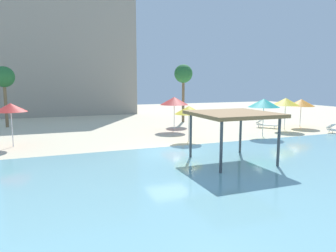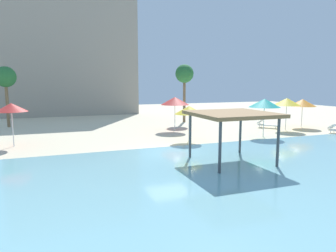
{
  "view_description": "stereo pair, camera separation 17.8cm",
  "coord_description": "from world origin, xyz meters",
  "px_view_note": "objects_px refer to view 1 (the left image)",
  "views": [
    {
      "loc": [
        -6.36,
        -16.37,
        4.08
      ],
      "look_at": [
        0.68,
        2.0,
        1.3
      ],
      "focal_mm": 32.5,
      "sensor_mm": 36.0,
      "label": 1
    },
    {
      "loc": [
        -6.19,
        -16.43,
        4.08
      ],
      "look_at": [
        0.68,
        2.0,
        1.3
      ],
      "focal_mm": 32.5,
      "sensor_mm": 36.0,
      "label": 2
    }
  ],
  "objects_px": {
    "beach_umbrella_red_4": "(11,108)",
    "palm_tree_0": "(183,75)",
    "beach_umbrella_yellow_3": "(286,102)",
    "beach_umbrella_orange_0": "(301,103)",
    "beach_umbrella_yellow_6": "(189,110)",
    "beach_umbrella_teal_5": "(264,103)",
    "beach_umbrella_red_2": "(174,101)",
    "shade_pavilion": "(233,116)",
    "lounge_chair_1": "(265,124)",
    "palm_tree_1": "(4,78)"
  },
  "relations": [
    {
      "from": "beach_umbrella_red_4",
      "to": "palm_tree_0",
      "type": "bearing_deg",
      "value": 26.35
    },
    {
      "from": "beach_umbrella_red_4",
      "to": "beach_umbrella_yellow_3",
      "type": "bearing_deg",
      "value": -1.53
    },
    {
      "from": "beach_umbrella_orange_0",
      "to": "beach_umbrella_yellow_6",
      "type": "bearing_deg",
      "value": -168.48
    },
    {
      "from": "beach_umbrella_orange_0",
      "to": "beach_umbrella_teal_5",
      "type": "relative_size",
      "value": 0.9
    },
    {
      "from": "palm_tree_0",
      "to": "beach_umbrella_red_2",
      "type": "bearing_deg",
      "value": -121.34
    },
    {
      "from": "beach_umbrella_red_2",
      "to": "beach_umbrella_yellow_6",
      "type": "xyz_separation_m",
      "value": [
        -0.87,
        -4.89,
        -0.36
      ]
    },
    {
      "from": "beach_umbrella_red_2",
      "to": "beach_umbrella_teal_5",
      "type": "height_order",
      "value": "beach_umbrella_red_2"
    },
    {
      "from": "beach_umbrella_red_2",
      "to": "beach_umbrella_teal_5",
      "type": "distance_m",
      "value": 7.4
    },
    {
      "from": "beach_umbrella_yellow_3",
      "to": "shade_pavilion",
      "type": "bearing_deg",
      "value": -143.13
    },
    {
      "from": "beach_umbrella_red_2",
      "to": "beach_umbrella_yellow_6",
      "type": "bearing_deg",
      "value": -100.09
    },
    {
      "from": "beach_umbrella_teal_5",
      "to": "beach_umbrella_orange_0",
      "type": "bearing_deg",
      "value": 23.77
    },
    {
      "from": "beach_umbrella_red_4",
      "to": "beach_umbrella_yellow_6",
      "type": "height_order",
      "value": "beach_umbrella_red_4"
    },
    {
      "from": "shade_pavilion",
      "to": "beach_umbrella_teal_5",
      "type": "bearing_deg",
      "value": 41.69
    },
    {
      "from": "beach_umbrella_yellow_6",
      "to": "palm_tree_0",
      "type": "height_order",
      "value": "palm_tree_0"
    },
    {
      "from": "beach_umbrella_orange_0",
      "to": "palm_tree_0",
      "type": "bearing_deg",
      "value": 139.9
    },
    {
      "from": "shade_pavilion",
      "to": "beach_umbrella_orange_0",
      "type": "height_order",
      "value": "beach_umbrella_orange_0"
    },
    {
      "from": "beach_umbrella_red_4",
      "to": "beach_umbrella_teal_5",
      "type": "height_order",
      "value": "beach_umbrella_teal_5"
    },
    {
      "from": "beach_umbrella_teal_5",
      "to": "beach_umbrella_yellow_6",
      "type": "xyz_separation_m",
      "value": [
        -6.16,
        0.29,
        -0.37
      ]
    },
    {
      "from": "beach_umbrella_red_2",
      "to": "beach_umbrella_yellow_3",
      "type": "height_order",
      "value": "beach_umbrella_red_2"
    },
    {
      "from": "beach_umbrella_orange_0",
      "to": "beach_umbrella_red_2",
      "type": "height_order",
      "value": "beach_umbrella_red_2"
    },
    {
      "from": "shade_pavilion",
      "to": "beach_umbrella_orange_0",
      "type": "distance_m",
      "value": 15.66
    },
    {
      "from": "beach_umbrella_red_2",
      "to": "lounge_chair_1",
      "type": "height_order",
      "value": "beach_umbrella_red_2"
    },
    {
      "from": "beach_umbrella_teal_5",
      "to": "palm_tree_0",
      "type": "relative_size",
      "value": 0.48
    },
    {
      "from": "beach_umbrella_teal_5",
      "to": "shade_pavilion",
      "type": "bearing_deg",
      "value": -138.31
    },
    {
      "from": "beach_umbrella_orange_0",
      "to": "beach_umbrella_yellow_3",
      "type": "bearing_deg",
      "value": -162.0
    },
    {
      "from": "beach_umbrella_red_4",
      "to": "palm_tree_0",
      "type": "distance_m",
      "value": 17.33
    },
    {
      "from": "beach_umbrella_yellow_6",
      "to": "palm_tree_1",
      "type": "xyz_separation_m",
      "value": [
        -12.95,
        12.24,
        2.33
      ]
    },
    {
      "from": "palm_tree_1",
      "to": "beach_umbrella_yellow_6",
      "type": "bearing_deg",
      "value": -43.38
    },
    {
      "from": "palm_tree_1",
      "to": "lounge_chair_1",
      "type": "bearing_deg",
      "value": -21.57
    },
    {
      "from": "beach_umbrella_red_2",
      "to": "beach_umbrella_orange_0",
      "type": "bearing_deg",
      "value": -11.06
    },
    {
      "from": "beach_umbrella_red_4",
      "to": "palm_tree_0",
      "type": "height_order",
      "value": "palm_tree_0"
    },
    {
      "from": "shade_pavilion",
      "to": "beach_umbrella_yellow_3",
      "type": "relative_size",
      "value": 1.4
    },
    {
      "from": "beach_umbrella_yellow_3",
      "to": "beach_umbrella_red_2",
      "type": "bearing_deg",
      "value": 161.14
    },
    {
      "from": "palm_tree_1",
      "to": "shade_pavilion",
      "type": "bearing_deg",
      "value": -55.52
    },
    {
      "from": "beach_umbrella_orange_0",
      "to": "beach_umbrella_yellow_6",
      "type": "xyz_separation_m",
      "value": [
        -12.67,
        -2.58,
        -0.08
      ]
    },
    {
      "from": "beach_umbrella_teal_5",
      "to": "beach_umbrella_yellow_6",
      "type": "height_order",
      "value": "beach_umbrella_teal_5"
    },
    {
      "from": "beach_umbrella_orange_0",
      "to": "beach_umbrella_yellow_6",
      "type": "height_order",
      "value": "beach_umbrella_orange_0"
    },
    {
      "from": "beach_umbrella_orange_0",
      "to": "beach_umbrella_red_2",
      "type": "distance_m",
      "value": 12.03
    },
    {
      "from": "palm_tree_1",
      "to": "palm_tree_0",
      "type": "bearing_deg",
      "value": -7.77
    },
    {
      "from": "beach_umbrella_orange_0",
      "to": "lounge_chair_1",
      "type": "xyz_separation_m",
      "value": [
        -3.29,
        0.83,
        -1.95
      ]
    },
    {
      "from": "beach_umbrella_yellow_6",
      "to": "lounge_chair_1",
      "type": "xyz_separation_m",
      "value": [
        9.38,
        3.41,
        -1.87
      ]
    },
    {
      "from": "beach_umbrella_teal_5",
      "to": "lounge_chair_1",
      "type": "bearing_deg",
      "value": 48.9
    },
    {
      "from": "beach_umbrella_orange_0",
      "to": "beach_umbrella_yellow_6",
      "type": "distance_m",
      "value": 12.93
    },
    {
      "from": "beach_umbrella_yellow_6",
      "to": "beach_umbrella_red_2",
      "type": "bearing_deg",
      "value": 79.91
    },
    {
      "from": "palm_tree_0",
      "to": "beach_umbrella_red_4",
      "type": "bearing_deg",
      "value": -153.65
    },
    {
      "from": "beach_umbrella_red_2",
      "to": "palm_tree_1",
      "type": "xyz_separation_m",
      "value": [
        -13.82,
        7.35,
        1.97
      ]
    },
    {
      "from": "beach_umbrella_yellow_3",
      "to": "beach_umbrella_red_4",
      "type": "height_order",
      "value": "beach_umbrella_red_4"
    },
    {
      "from": "beach_umbrella_yellow_3",
      "to": "palm_tree_0",
      "type": "relative_size",
      "value": 0.47
    },
    {
      "from": "beach_umbrella_yellow_3",
      "to": "palm_tree_0",
      "type": "xyz_separation_m",
      "value": [
        -6.14,
        8.19,
        2.44
      ]
    },
    {
      "from": "shade_pavilion",
      "to": "palm_tree_1",
      "type": "xyz_separation_m",
      "value": [
        -12.59,
        18.33,
        2.1
      ]
    }
  ]
}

